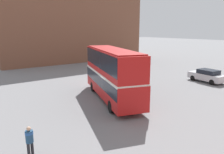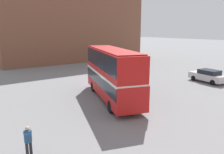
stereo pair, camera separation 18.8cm
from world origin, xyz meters
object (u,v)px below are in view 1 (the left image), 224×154
double_decker_bus (112,71)px  parked_car_kerb_near (207,76)px  parked_car_kerb_far (128,63)px  pedestrian_foreground (29,138)px

double_decker_bus → parked_car_kerb_near: double_decker_bus is taller
parked_car_kerb_near → parked_car_kerb_far: bearing=11.9°
parked_car_kerb_near → pedestrian_foreground: bearing=104.5°
parked_car_kerb_far → double_decker_bus: bearing=-40.5°
pedestrian_foreground → double_decker_bus: bearing=-90.5°
pedestrian_foreground → parked_car_kerb_near: size_ratio=0.37×
pedestrian_foreground → parked_car_kerb_near: 23.01m
double_decker_bus → parked_car_kerb_far: (-11.93, 11.96, -1.87)m
parked_car_kerb_near → parked_car_kerb_far: size_ratio=1.06×
parked_car_kerb_near → double_decker_bus: bearing=88.8°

